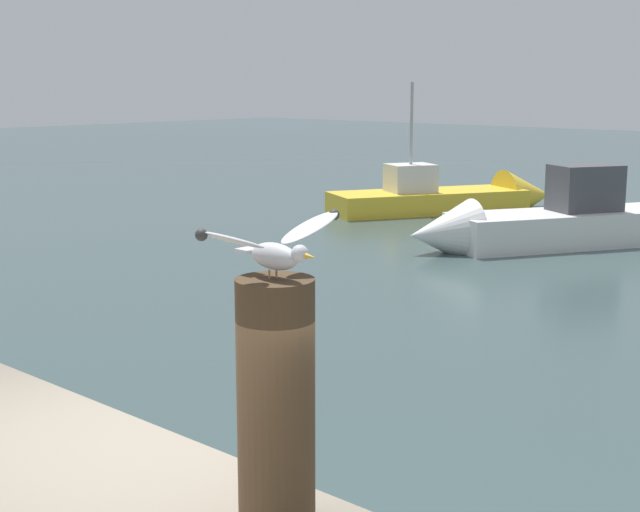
{
  "coord_description": "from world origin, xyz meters",
  "views": [
    {
      "loc": [
        3.29,
        -2.63,
        3.37
      ],
      "look_at": [
        0.98,
        -0.06,
        2.71
      ],
      "focal_mm": 50.77,
      "sensor_mm": 36.0,
      "label": 1
    }
  ],
  "objects_px": {
    "seagull": "(275,246)",
    "boat_yellow": "(463,197)",
    "boat_white": "(538,225)",
    "mooring_post": "(276,403)"
  },
  "relations": [
    {
      "from": "seagull",
      "to": "boat_yellow",
      "type": "height_order",
      "value": "boat_yellow"
    },
    {
      "from": "boat_yellow",
      "to": "boat_white",
      "type": "xyz_separation_m",
      "value": [
        4.19,
        -3.64,
        0.12
      ]
    },
    {
      "from": "mooring_post",
      "to": "boat_white",
      "type": "bearing_deg",
      "value": 114.86
    },
    {
      "from": "boat_yellow",
      "to": "boat_white",
      "type": "height_order",
      "value": "boat_yellow"
    },
    {
      "from": "seagull",
      "to": "boat_yellow",
      "type": "bearing_deg",
      "value": 121.05
    },
    {
      "from": "seagull",
      "to": "boat_white",
      "type": "height_order",
      "value": "seagull"
    },
    {
      "from": "mooring_post",
      "to": "seagull",
      "type": "bearing_deg",
      "value": -2.21
    },
    {
      "from": "mooring_post",
      "to": "boat_yellow",
      "type": "distance_m",
      "value": 21.19
    },
    {
      "from": "boat_yellow",
      "to": "boat_white",
      "type": "distance_m",
      "value": 5.55
    },
    {
      "from": "seagull",
      "to": "boat_yellow",
      "type": "distance_m",
      "value": 21.26
    }
  ]
}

